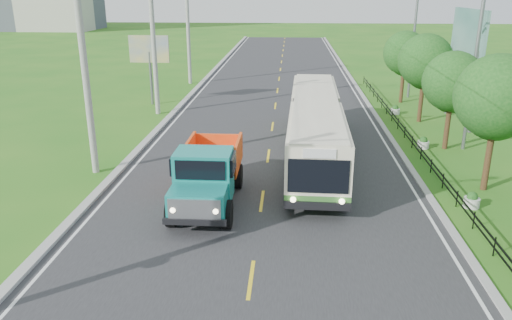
# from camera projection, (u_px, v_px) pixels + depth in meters

# --- Properties ---
(ground) EXTENTS (240.00, 240.00, 0.00)m
(ground) POSITION_uv_depth(u_px,v_px,m) (251.00, 280.00, 15.36)
(ground) COLOR #246818
(ground) RESTS_ON ground
(road) EXTENTS (14.00, 120.00, 0.02)m
(road) POSITION_uv_depth(u_px,v_px,m) (273.00, 119.00, 34.22)
(road) COLOR #28282B
(road) RESTS_ON ground
(curb_left) EXTENTS (0.40, 120.00, 0.15)m
(curb_left) POSITION_uv_depth(u_px,v_px,m) (170.00, 116.00, 34.66)
(curb_left) COLOR #9E9E99
(curb_left) RESTS_ON ground
(curb_right) EXTENTS (0.30, 120.00, 0.10)m
(curb_right) POSITION_uv_depth(u_px,v_px,m) (379.00, 120.00, 33.75)
(curb_right) COLOR #9E9E99
(curb_right) RESTS_ON ground
(edge_line_left) EXTENTS (0.12, 120.00, 0.00)m
(edge_line_left) POSITION_uv_depth(u_px,v_px,m) (178.00, 117.00, 34.64)
(edge_line_left) COLOR silver
(edge_line_left) RESTS_ON road
(edge_line_right) EXTENTS (0.12, 120.00, 0.00)m
(edge_line_right) POSITION_uv_depth(u_px,v_px,m) (371.00, 120.00, 33.79)
(edge_line_right) COLOR silver
(edge_line_right) RESTS_ON road
(centre_dash) EXTENTS (0.12, 2.20, 0.00)m
(centre_dash) POSITION_uv_depth(u_px,v_px,m) (251.00, 279.00, 15.35)
(centre_dash) COLOR yellow
(centre_dash) RESTS_ON road
(railing_right) EXTENTS (0.04, 40.00, 0.60)m
(railing_right) POSITION_uv_depth(u_px,v_px,m) (412.00, 143.00, 27.95)
(railing_right) COLOR black
(railing_right) RESTS_ON ground
(pole_near) EXTENTS (3.51, 0.32, 10.00)m
(pole_near) POSITION_uv_depth(u_px,v_px,m) (85.00, 67.00, 22.72)
(pole_near) COLOR gray
(pole_near) RESTS_ON ground
(pole_mid) EXTENTS (3.51, 0.32, 10.00)m
(pole_mid) POSITION_uv_depth(u_px,v_px,m) (154.00, 41.00, 34.03)
(pole_mid) COLOR gray
(pole_mid) RESTS_ON ground
(pole_far) EXTENTS (3.51, 0.32, 10.00)m
(pole_far) POSITION_uv_depth(u_px,v_px,m) (188.00, 28.00, 45.35)
(pole_far) COLOR gray
(pole_far) RESTS_ON ground
(tree_third) EXTENTS (3.60, 3.62, 6.00)m
(tree_third) POSITION_uv_depth(u_px,v_px,m) (497.00, 101.00, 21.10)
(tree_third) COLOR #382314
(tree_third) RESTS_ON ground
(tree_fourth) EXTENTS (3.24, 3.31, 5.40)m
(tree_fourth) POSITION_uv_depth(u_px,v_px,m) (453.00, 84.00, 26.89)
(tree_fourth) COLOR #382314
(tree_fourth) RESTS_ON ground
(tree_fifth) EXTENTS (3.48, 3.52, 5.80)m
(tree_fifth) POSITION_uv_depth(u_px,v_px,m) (425.00, 64.00, 32.46)
(tree_fifth) COLOR #382314
(tree_fifth) RESTS_ON ground
(tree_back) EXTENTS (3.30, 3.36, 5.50)m
(tree_back) POSITION_uv_depth(u_px,v_px,m) (405.00, 55.00, 38.19)
(tree_back) COLOR #382314
(tree_back) RESTS_ON ground
(streetlight_mid) EXTENTS (3.02, 0.20, 9.07)m
(streetlight_mid) POSITION_uv_depth(u_px,v_px,m) (472.00, 60.00, 26.28)
(streetlight_mid) COLOR slate
(streetlight_mid) RESTS_ON ground
(streetlight_far) EXTENTS (3.02, 0.20, 9.07)m
(streetlight_far) POSITION_uv_depth(u_px,v_px,m) (412.00, 36.00, 39.48)
(streetlight_far) COLOR slate
(streetlight_far) RESTS_ON ground
(planter_near) EXTENTS (0.64, 0.64, 0.67)m
(planter_near) POSITION_uv_depth(u_px,v_px,m) (472.00, 201.00, 20.37)
(planter_near) COLOR silver
(planter_near) RESTS_ON ground
(planter_mid) EXTENTS (0.64, 0.64, 0.67)m
(planter_mid) POSITION_uv_depth(u_px,v_px,m) (423.00, 143.00, 27.92)
(planter_mid) COLOR silver
(planter_mid) RESTS_ON ground
(planter_far) EXTENTS (0.64, 0.64, 0.67)m
(planter_far) POSITION_uv_depth(u_px,v_px,m) (395.00, 110.00, 35.46)
(planter_far) COLOR silver
(planter_far) RESTS_ON ground
(billboard_left) EXTENTS (3.00, 0.20, 5.20)m
(billboard_left) POSITION_uv_depth(u_px,v_px,m) (149.00, 54.00, 37.34)
(billboard_left) COLOR slate
(billboard_left) RESTS_ON ground
(billboard_right) EXTENTS (0.24, 6.00, 7.30)m
(billboard_right) POSITION_uv_depth(u_px,v_px,m) (468.00, 41.00, 31.69)
(billboard_right) COLOR slate
(billboard_right) RESTS_ON ground
(bus) EXTENTS (3.01, 15.82, 3.04)m
(bus) POSITION_uv_depth(u_px,v_px,m) (315.00, 124.00, 25.91)
(bus) COLOR #38732E
(bus) RESTS_ON ground
(dump_truck) EXTENTS (2.44, 6.17, 2.58)m
(dump_truck) POSITION_uv_depth(u_px,v_px,m) (208.00, 171.00, 20.31)
(dump_truck) COLOR #16877F
(dump_truck) RESTS_ON ground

